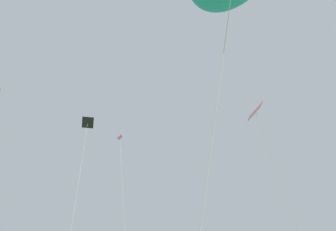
% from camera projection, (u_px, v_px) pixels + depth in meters
% --- Properties ---
extents(small_kite_diamond_red, '(1.48, 2.88, 19.51)m').
position_uv_depth(small_kite_diamond_red, '(121.00, 168.00, 32.80)').
color(small_kite_diamond_red, pink).
rests_on(small_kite_diamond_red, ground).
extents(small_kite_streamer_purple, '(1.62, 2.86, 18.50)m').
position_uv_depth(small_kite_streamer_purple, '(86.00, 132.00, 29.71)').
color(small_kite_streamer_purple, black).
rests_on(small_kite_streamer_purple, ground).
extents(small_kite_bird_shape, '(3.70, 1.29, 12.56)m').
position_uv_depth(small_kite_bird_shape, '(259.00, 120.00, 17.93)').
color(small_kite_bird_shape, pink).
rests_on(small_kite_bird_shape, ground).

